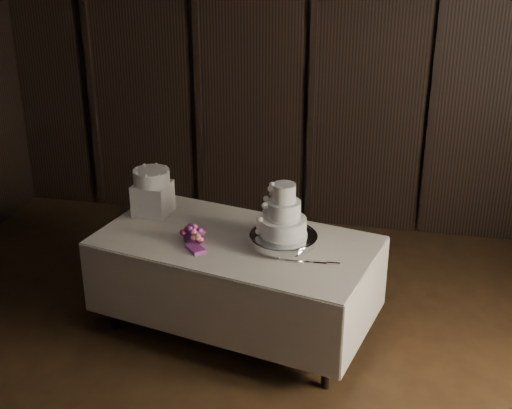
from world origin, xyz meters
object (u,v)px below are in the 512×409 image
Objects in this scene: cake_stand at (283,241)px; small_cake at (151,177)px; wedding_cake at (279,216)px; bouquet at (193,235)px; box_pedestal at (153,199)px; display_table at (236,281)px.

cake_stand is 1.74× the size of small_cake.
small_cake is at bearing 152.44° from wedding_cake.
wedding_cake reaches higher than bouquet.
cake_stand is at bearing -17.52° from box_pedestal.
cake_stand is 0.64m from bouquet.
display_table is 0.67m from wedding_cake.
wedding_cake is 1.11m from small_cake.
wedding_cake reaches higher than cake_stand.
display_table is 1.02m from small_cake.
small_cake is (-1.05, 0.36, 0.06)m from wedding_cake.
small_cake reaches higher than box_pedestal.
box_pedestal is 0.18m from small_cake.
display_table is at bearing 174.30° from cake_stand.
wedding_cake is at bearing 3.96° from display_table.
wedding_cake is (0.33, -0.05, 0.59)m from display_table.
cake_stand is 1.16m from small_cake.
box_pedestal is at bearing 152.44° from wedding_cake.
bouquet is 1.31× the size of small_cake.
small_cake is (-1.08, 0.34, 0.26)m from cake_stand.
bouquet is (-0.28, -0.11, 0.40)m from display_table.
display_table is 5.99× the size of bouquet.
bouquet reaches higher than cake_stand.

